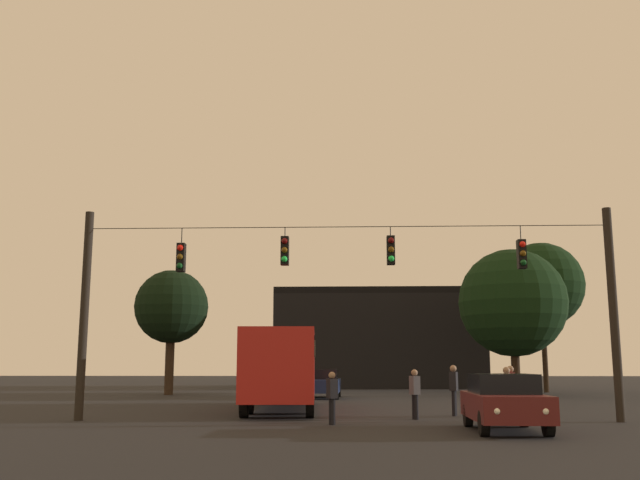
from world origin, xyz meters
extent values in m
plane|color=black|center=(0.00, 24.50, 0.00)|extent=(168.00, 168.00, 0.00)
cylinder|color=black|center=(-8.58, 16.60, 3.42)|extent=(0.28, 0.28, 6.83)
cylinder|color=black|center=(8.58, 16.60, 3.42)|extent=(0.28, 0.28, 6.83)
cylinder|color=black|center=(0.00, 16.60, 6.26)|extent=(17.17, 0.02, 0.02)
cylinder|color=black|center=(-5.43, 16.60, 6.00)|extent=(0.03, 0.03, 0.51)
cube|color=black|center=(-5.43, 16.60, 5.27)|extent=(0.26, 0.32, 0.95)
sphere|color=red|center=(-5.43, 16.42, 5.57)|extent=(0.20, 0.20, 0.20)
sphere|color=#5B3D0C|center=(-5.43, 16.42, 5.27)|extent=(0.20, 0.20, 0.20)
sphere|color=#0C4219|center=(-5.43, 16.42, 4.97)|extent=(0.20, 0.20, 0.20)
cylinder|color=black|center=(-1.98, 16.60, 6.10)|extent=(0.03, 0.03, 0.31)
cube|color=black|center=(-1.98, 16.60, 5.47)|extent=(0.26, 0.32, 0.95)
sphere|color=#510A0A|center=(-1.98, 16.42, 5.77)|extent=(0.20, 0.20, 0.20)
sphere|color=#5B3D0C|center=(-1.98, 16.42, 5.47)|extent=(0.20, 0.20, 0.20)
sphere|color=#1EE04C|center=(-1.98, 16.42, 5.17)|extent=(0.20, 0.20, 0.20)
cylinder|color=black|center=(1.51, 16.60, 6.10)|extent=(0.03, 0.03, 0.31)
cube|color=black|center=(1.51, 16.60, 5.47)|extent=(0.26, 0.32, 0.95)
sphere|color=#510A0A|center=(1.51, 16.42, 5.77)|extent=(0.20, 0.20, 0.20)
sphere|color=#5B3D0C|center=(1.51, 16.42, 5.47)|extent=(0.20, 0.20, 0.20)
sphere|color=#1EE04C|center=(1.51, 16.42, 5.17)|extent=(0.20, 0.20, 0.20)
cylinder|color=black|center=(5.76, 16.60, 6.02)|extent=(0.03, 0.03, 0.46)
cube|color=black|center=(5.76, 16.60, 5.32)|extent=(0.26, 0.32, 0.95)
sphere|color=red|center=(5.76, 16.42, 5.62)|extent=(0.20, 0.20, 0.20)
sphere|color=#5B3D0C|center=(5.76, 16.42, 5.32)|extent=(0.20, 0.20, 0.20)
sphere|color=#0C4219|center=(5.76, 16.42, 5.02)|extent=(0.20, 0.20, 0.20)
cube|color=#B21E19|center=(-2.51, 22.18, 1.75)|extent=(2.98, 11.10, 2.50)
cube|color=black|center=(-2.51, 22.18, 2.36)|extent=(2.99, 10.44, 0.70)
cylinder|color=black|center=(-3.79, 26.09, 0.50)|extent=(0.32, 1.01, 1.00)
cylinder|color=black|center=(-1.57, 26.19, 0.50)|extent=(0.32, 1.01, 1.00)
cylinder|color=black|center=(-3.52, 19.94, 0.50)|extent=(0.32, 1.01, 1.00)
cylinder|color=black|center=(-1.30, 20.03, 0.50)|extent=(0.32, 1.01, 1.00)
cylinder|color=black|center=(-3.43, 17.96, 0.50)|extent=(0.32, 1.01, 1.00)
cylinder|color=black|center=(-1.21, 18.05, 0.50)|extent=(0.32, 1.01, 1.00)
cube|color=beige|center=(-2.65, 25.48, 2.36)|extent=(2.59, 0.91, 0.56)
cube|color=beige|center=(-2.39, 19.43, 2.36)|extent=(2.59, 0.91, 0.56)
cube|color=#511919|center=(4.28, 13.28, 0.66)|extent=(1.92, 4.35, 0.68)
cube|color=black|center=(4.29, 13.43, 1.26)|extent=(1.65, 2.36, 0.52)
cylinder|color=black|center=(5.03, 11.84, 0.32)|extent=(0.24, 0.65, 0.64)
cylinder|color=black|center=(3.45, 11.88, 0.32)|extent=(0.24, 0.65, 0.64)
cylinder|color=black|center=(5.11, 14.68, 0.32)|extent=(0.24, 0.65, 0.64)
cylinder|color=black|center=(3.53, 14.72, 0.32)|extent=(0.24, 0.65, 0.64)
sphere|color=white|center=(4.80, 11.16, 0.66)|extent=(0.18, 0.18, 0.18)
sphere|color=white|center=(3.65, 11.20, 0.66)|extent=(0.18, 0.18, 0.18)
cube|color=navy|center=(-1.26, 32.44, 0.66)|extent=(1.90, 4.34, 0.68)
cube|color=black|center=(-1.26, 32.29, 1.26)|extent=(1.64, 2.36, 0.52)
cylinder|color=black|center=(-2.01, 33.88, 0.32)|extent=(0.23, 0.64, 0.64)
cylinder|color=black|center=(-0.43, 33.84, 0.32)|extent=(0.23, 0.64, 0.64)
cylinder|color=black|center=(-2.08, 31.04, 0.32)|extent=(0.23, 0.64, 0.64)
cylinder|color=black|center=(-0.50, 31.01, 0.32)|extent=(0.23, 0.64, 0.64)
sphere|color=white|center=(-1.78, 34.56, 0.66)|extent=(0.18, 0.18, 0.18)
sphere|color=white|center=(-0.63, 34.53, 0.66)|extent=(0.18, 0.18, 0.18)
cylinder|color=black|center=(5.73, 18.76, 0.43)|extent=(0.14, 0.14, 0.86)
cylinder|color=black|center=(5.73, 18.92, 0.43)|extent=(0.14, 0.14, 0.86)
cube|color=maroon|center=(5.73, 18.84, 1.18)|extent=(0.25, 0.37, 0.64)
sphere|color=#8C6B51|center=(5.73, 18.84, 1.61)|extent=(0.23, 0.23, 0.23)
cylinder|color=black|center=(-0.38, 15.17, 0.39)|extent=(0.14, 0.14, 0.77)
cylinder|color=black|center=(-0.44, 15.32, 0.39)|extent=(0.14, 0.14, 0.77)
cube|color=black|center=(-0.41, 15.25, 1.06)|extent=(0.36, 0.42, 0.58)
sphere|color=#8C6B51|center=(-0.41, 15.25, 1.45)|extent=(0.21, 0.21, 0.21)
cylinder|color=black|center=(3.82, 19.20, 0.43)|extent=(0.14, 0.14, 0.87)
cylinder|color=black|center=(3.76, 19.05, 0.43)|extent=(0.14, 0.14, 0.87)
cube|color=black|center=(3.79, 19.12, 1.19)|extent=(0.35, 0.42, 0.65)
sphere|color=#8C6B51|center=(3.79, 19.12, 1.63)|extent=(0.23, 0.23, 0.23)
cylinder|color=black|center=(2.30, 17.36, 0.40)|extent=(0.14, 0.14, 0.80)
cylinder|color=black|center=(2.24, 17.51, 0.40)|extent=(0.14, 0.14, 0.80)
cube|color=#4C4C56|center=(2.27, 17.43, 1.10)|extent=(0.35, 0.42, 0.60)
sphere|color=#8C6B51|center=(2.27, 17.43, 1.50)|extent=(0.22, 0.22, 0.22)
cylinder|color=black|center=(5.14, 16.73, 0.42)|extent=(0.14, 0.14, 0.84)
cylinder|color=black|center=(5.15, 16.89, 0.42)|extent=(0.14, 0.14, 0.84)
cube|color=#4C4C56|center=(5.15, 16.81, 1.16)|extent=(0.27, 0.38, 0.63)
sphere|color=#8C6B51|center=(5.15, 16.81, 1.59)|extent=(0.23, 0.23, 0.23)
cube|color=black|center=(2.53, 51.69, 3.53)|extent=(15.98, 9.84, 7.06)
cube|color=black|center=(2.53, 51.69, 7.31)|extent=(15.98, 9.84, 0.50)
cylinder|color=#2D2116|center=(9.80, 35.72, 1.58)|extent=(0.50, 0.50, 3.16)
sphere|color=black|center=(9.80, 35.72, 5.37)|extent=(6.31, 6.31, 6.31)
cylinder|color=#2D2116|center=(12.94, 41.00, 2.51)|extent=(0.34, 0.34, 5.02)
sphere|color=black|center=(12.94, 41.00, 6.98)|extent=(5.61, 5.61, 5.61)
cylinder|color=#2D2116|center=(-10.58, 36.34, 1.84)|extent=(0.53, 0.53, 3.69)
sphere|color=black|center=(-10.58, 36.34, 5.24)|extent=(4.43, 4.43, 4.43)
camera|label=1|loc=(0.05, -6.59, 1.77)|focal=40.07mm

